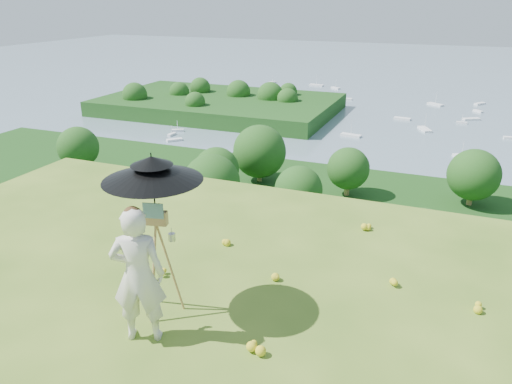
% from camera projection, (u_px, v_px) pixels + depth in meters
% --- Properties ---
extents(forest_slope, '(140.00, 56.00, 22.00)m').
position_uv_depth(forest_slope, '(381.00, 380.00, 46.35)').
color(forest_slope, '#12350E').
rests_on(forest_slope, bay_water).
extents(shoreline_tier, '(170.00, 28.00, 8.00)m').
position_uv_depth(shoreline_tier, '(415.00, 254.00, 83.44)').
color(shoreline_tier, slate).
rests_on(shoreline_tier, bay_water).
extents(bay_water, '(700.00, 700.00, 0.00)m').
position_uv_depth(bay_water, '(451.00, 87.00, 225.13)').
color(bay_water, slate).
rests_on(bay_water, ground).
extents(peninsula, '(90.00, 60.00, 12.00)m').
position_uv_depth(peninsula, '(219.00, 97.00, 176.05)').
color(peninsula, '#12350E').
rests_on(peninsula, bay_water).
extents(slope_trees, '(110.00, 50.00, 6.00)m').
position_uv_depth(slope_trees, '(396.00, 246.00, 41.23)').
color(slope_trees, '#1D4D17').
rests_on(slope_trees, forest_slope).
extents(harbor_town, '(110.00, 22.00, 5.00)m').
position_uv_depth(harbor_town, '(419.00, 219.00, 81.06)').
color(harbor_town, beige).
rests_on(harbor_town, shoreline_tier).
extents(moored_boats, '(140.00, 140.00, 0.70)m').
position_uv_depth(moored_boats, '(402.00, 122.00, 161.17)').
color(moored_boats, white).
rests_on(moored_boats, bay_water).
extents(painter, '(0.81, 0.68, 1.87)m').
position_uv_depth(painter, '(138.00, 275.00, 6.30)').
color(painter, beige).
rests_on(painter, ground).
extents(field_easel, '(0.77, 0.77, 1.70)m').
position_uv_depth(field_easel, '(159.00, 258.00, 6.89)').
color(field_easel, '#A87846').
rests_on(field_easel, ground).
extents(sun_umbrella, '(1.68, 1.68, 0.96)m').
position_uv_depth(sun_umbrella, '(154.00, 188.00, 6.54)').
color(sun_umbrella, black).
rests_on(sun_umbrella, field_easel).
extents(painter_cap, '(0.29, 0.32, 0.10)m').
position_uv_depth(painter_cap, '(132.00, 212.00, 5.98)').
color(painter_cap, pink).
rests_on(painter_cap, painter).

